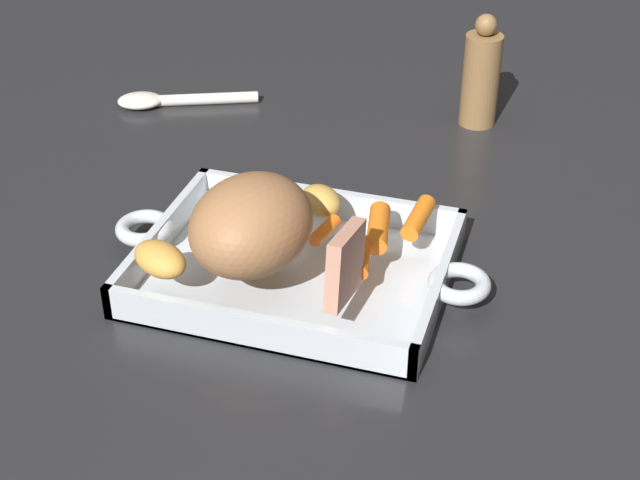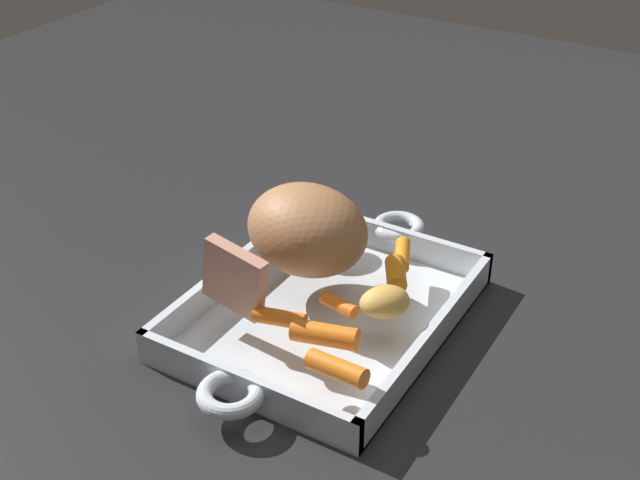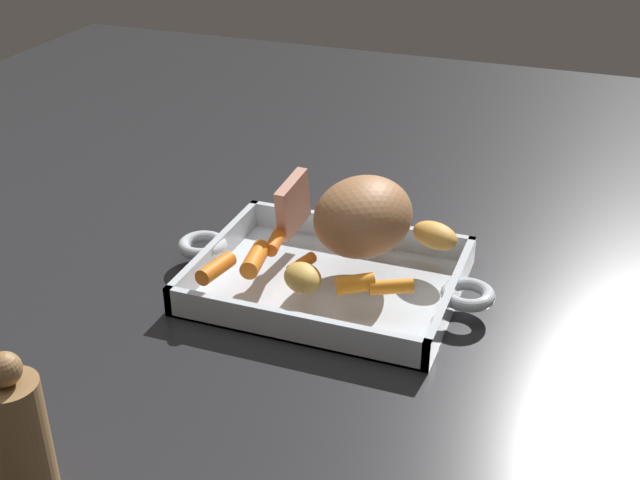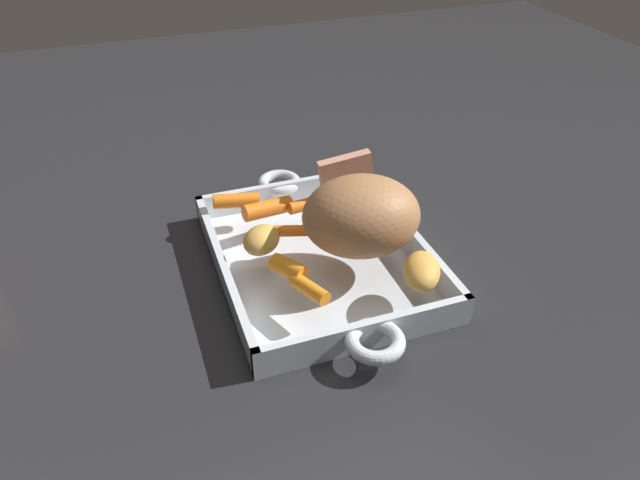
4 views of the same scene
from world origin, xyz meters
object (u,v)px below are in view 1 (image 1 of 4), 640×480
object	(u,v)px
baby_carrot_center_right	(378,228)
pepper_mill	(481,76)
baby_carrot_southeast	(418,218)
potato_corner	(160,259)
potato_whole	(320,201)
pork_roast	(251,225)
roast_slice_thin	(345,265)
baby_carrot_short	(325,230)
baby_carrot_northeast	(265,204)
roasting_dish	(295,267)
baby_carrot_southwest	(227,205)
serving_spoon	(167,100)
baby_carrot_northwest	(362,257)

from	to	relation	value
baby_carrot_center_right	pepper_mill	distance (m)	0.37
baby_carrot_southeast	potato_corner	distance (m)	0.27
baby_carrot_center_right	potato_whole	xyz separation A→B (m)	(0.07, -0.03, 0.00)
pork_roast	roast_slice_thin	world-z (taller)	pork_roast
baby_carrot_short	baby_carrot_northeast	size ratio (longest dim) A/B	0.99
baby_carrot_short	potato_whole	size ratio (longest dim) A/B	0.84
roasting_dish	roast_slice_thin	xyz separation A→B (m)	(-0.07, 0.06, 0.06)
roasting_dish	baby_carrot_southeast	size ratio (longest dim) A/B	6.72
baby_carrot_southwest	baby_carrot_center_right	size ratio (longest dim) A/B	0.76
roasting_dish	pork_roast	distance (m)	0.09
baby_carrot_center_right	baby_carrot_southwest	bearing A→B (deg)	0.05
baby_carrot_short	serving_spoon	bearing A→B (deg)	-43.47
potato_corner	pepper_mill	xyz separation A→B (m)	(-0.23, -0.49, 0.01)
roast_slice_thin	baby_carrot_southeast	bearing A→B (deg)	-106.04
pepper_mill	baby_carrot_southeast	bearing A→B (deg)	88.29
baby_carrot_southeast	pork_roast	bearing A→B (deg)	39.81
roast_slice_thin	baby_carrot_southwest	distance (m)	0.20
baby_carrot_northeast	serving_spoon	bearing A→B (deg)	-48.44
pork_roast	baby_carrot_short	bearing A→B (deg)	-127.32
pork_roast	roast_slice_thin	size ratio (longest dim) A/B	1.98
baby_carrot_northeast	serving_spoon	world-z (taller)	baby_carrot_northeast
roasting_dish	serving_spoon	world-z (taller)	roasting_dish
pork_roast	baby_carrot_northwest	size ratio (longest dim) A/B	2.59
serving_spoon	baby_carrot_southeast	bearing A→B (deg)	125.21
baby_carrot_northwest	baby_carrot_northeast	size ratio (longest dim) A/B	1.23
potato_whole	potato_corner	bearing A→B (deg)	52.28
roasting_dish	potato_corner	size ratio (longest dim) A/B	6.36
baby_carrot_southwest	baby_carrot_center_right	distance (m)	0.17
baby_carrot_southwest	potato_corner	world-z (taller)	potato_corner
roasting_dish	baby_carrot_short	world-z (taller)	baby_carrot_short
roasting_dish	baby_carrot_short	xyz separation A→B (m)	(-0.02, -0.03, 0.03)
potato_corner	serving_spoon	bearing A→B (deg)	-65.53
baby_carrot_southwest	potato_whole	size ratio (longest dim) A/B	0.96
potato_corner	potato_whole	bearing A→B (deg)	-127.72
pork_roast	baby_carrot_northwest	xyz separation A→B (m)	(-0.10, -0.03, -0.04)
pork_roast	baby_carrot_northeast	bearing A→B (deg)	-77.27
pork_roast	pepper_mill	world-z (taller)	pepper_mill
potato_corner	baby_carrot_northeast	bearing A→B (deg)	-113.82
pork_roast	baby_carrot_center_right	xyz separation A→B (m)	(-0.11, -0.08, -0.04)
pork_roast	roast_slice_thin	bearing A→B (deg)	167.34
baby_carrot_southeast	pepper_mill	xyz separation A→B (m)	(-0.01, -0.34, 0.02)
potato_whole	baby_carrot_southwest	bearing A→B (deg)	15.79
baby_carrot_southwest	serving_spoon	size ratio (longest dim) A/B	0.26
potato_whole	potato_corner	world-z (taller)	same
baby_carrot_southeast	baby_carrot_short	world-z (taller)	baby_carrot_southeast
baby_carrot_short	pepper_mill	bearing A→B (deg)	-104.39
potato_whole	baby_carrot_short	bearing A→B (deg)	113.02
pork_roast	serving_spoon	distance (m)	0.47
baby_carrot_short	baby_carrot_center_right	distance (m)	0.06
pork_roast	potato_whole	bearing A→B (deg)	-107.59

